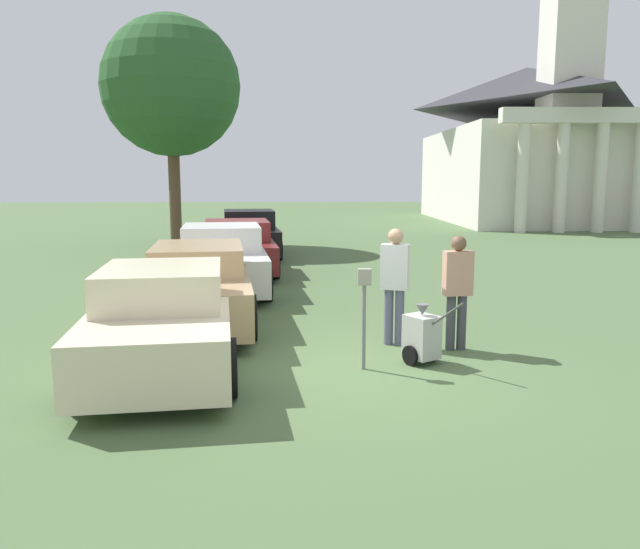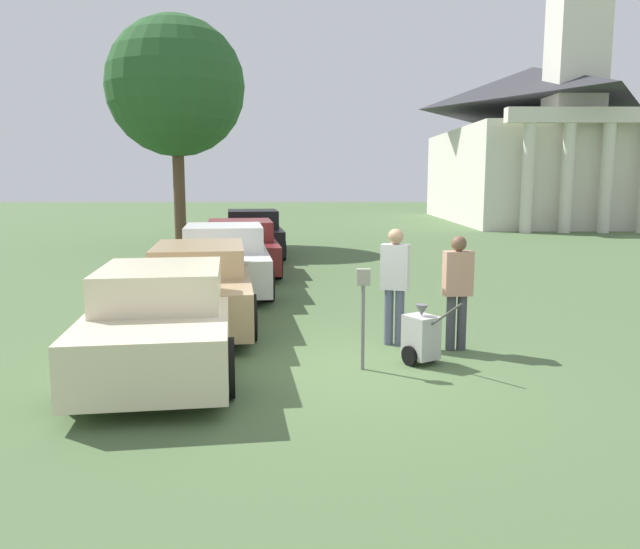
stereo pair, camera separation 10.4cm
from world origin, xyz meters
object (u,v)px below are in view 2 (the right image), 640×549
parked_car_cream (164,319)px  parked_car_maroon (240,247)px  parking_meter (363,300)px  parked_car_black (253,235)px  person_worker (395,279)px  equipment_cart (421,337)px  church (533,138)px  parked_car_white (224,260)px  parked_car_tan (200,284)px  person_supervisor (457,286)px

parked_car_cream → parked_car_maroon: (0.00, 8.92, 0.01)m
parking_meter → parked_car_maroon: bearing=106.7°
parked_car_black → parking_meter: size_ratio=3.47×
person_worker → equipment_cart: 1.21m
parked_car_cream → equipment_cart: 3.58m
parked_car_black → church: size_ratio=0.24×
church → parked_car_white: bearing=-122.9°
parked_car_tan → parked_car_white: size_ratio=1.09×
parked_car_maroon → parked_car_white: bearing=-97.7°
parked_car_white → parked_car_maroon: bearing=82.3°
parked_car_white → church: 27.80m
parked_car_cream → parked_car_tan: (0.00, 2.79, 0.01)m
parking_meter → person_supervisor: bearing=32.8°
parked_car_tan → parked_car_black: size_ratio=1.13×
parked_car_tan → church: bearing=52.6°
parked_car_black → parked_car_tan: bearing=-97.6°
parked_car_cream → parked_car_white: 5.86m
parked_car_maroon → person_worker: size_ratio=2.90×
parked_car_white → parked_car_black: parked_car_black is taller
parked_car_maroon → church: (14.92, 20.02, 4.26)m
equipment_cart → church: bearing=36.2°
parked_car_white → parked_car_black: size_ratio=1.03×
parked_car_cream → equipment_cart: (3.57, 0.06, -0.28)m
parked_car_maroon → parking_meter: (2.73, -9.13, 0.29)m
parked_car_black → person_worker: 11.92m
parked_car_white → person_supervisor: (4.22, -5.11, 0.28)m
person_worker → church: church is taller
parked_car_cream → person_worker: (3.32, 1.05, 0.38)m
parked_car_tan → church: size_ratio=0.27×
parked_car_maroon → person_worker: 8.55m
parked_car_white → equipment_cart: 6.82m
church → parked_car_black: bearing=-132.2°
equipment_cart → person_worker: bearing=72.1°
parked_car_tan → equipment_cart: (3.57, -2.73, -0.28)m
parked_car_cream → parked_car_white: parked_car_white is taller
person_worker → person_supervisor: person_worker is taller
parked_car_tan → parking_meter: (2.73, -2.99, 0.29)m
parked_car_white → parking_meter: 6.66m
equipment_cart → person_supervisor: bearing=14.5°
parked_car_tan → parked_car_maroon: (0.00, 6.14, -0.00)m
parked_car_tan → parked_car_black: 9.71m
parking_meter → person_worker: person_worker is taller
parking_meter → parked_car_cream: bearing=175.7°
parked_car_maroon → church: size_ratio=0.26×
parked_car_white → person_worker: (3.32, -4.81, 0.34)m
parked_car_maroon → equipment_cart: (3.57, -8.86, -0.28)m
parked_car_maroon → equipment_cart: size_ratio=5.29×
parked_car_black → equipment_cart: 12.94m
parked_car_black → person_worker: (3.32, -11.45, 0.35)m
parking_meter → person_supervisor: 1.77m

